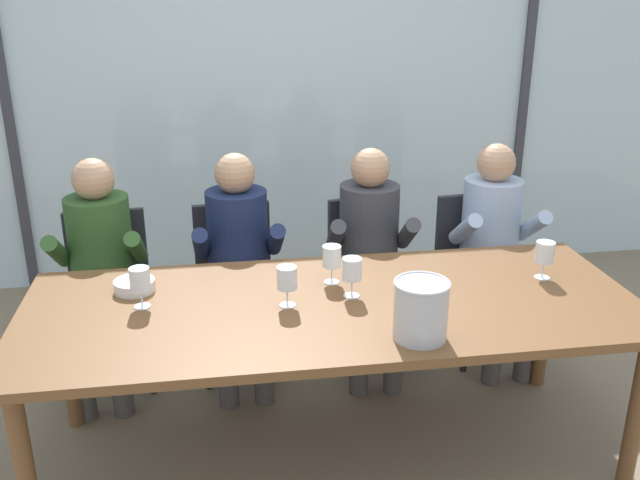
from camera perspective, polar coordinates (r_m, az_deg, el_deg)
The scene contains 21 objects.
ground at distance 4.16m, azimuth -1.40°, elevation -8.69°, with size 14.00×14.00×0.00m, color #847056.
window_glass_panel at distance 4.83m, azimuth -3.37°, elevation 11.81°, with size 7.79×0.03×2.60m, color silver.
window_mullion_left at distance 4.96m, azimuth -24.26°, elevation 10.29°, with size 0.06×0.06×2.60m, color #38383D.
window_mullion_right at distance 5.28m, azimuth 16.36°, elevation 11.78°, with size 0.06×0.06×2.60m, color #38383D.
hillside_vineyard at distance 9.30m, azimuth -6.14°, elevation 13.45°, with size 13.79×2.40×1.78m, color #477A38.
dining_table at distance 2.96m, azimuth 1.05°, elevation -6.26°, with size 2.59×1.03×0.76m.
chair_near_curtain at distance 3.87m, azimuth -16.89°, elevation -3.38°, with size 0.47×0.47×0.89m.
chair_left_of_center at distance 3.85m, azimuth -6.93°, elevation -2.74°, with size 0.47×0.47×0.89m.
chair_center at distance 3.93m, azimuth 4.06°, elevation -2.09°, with size 0.50×0.50×0.89m.
chair_right_of_center at distance 4.08m, azimuth 12.69°, elevation -1.67°, with size 0.49×0.49×0.89m.
person_olive_shirt at distance 3.69m, azimuth -17.55°, elevation -1.69°, with size 0.46×0.61×1.21m.
person_navy_polo at distance 3.65m, azimuth -6.66°, elevation -1.12°, with size 0.46×0.61×1.21m.
person_charcoal_jacket at distance 3.73m, azimuth 4.14°, elevation -0.50°, with size 0.49×0.63×1.21m.
person_pale_blue_shirt at distance 3.94m, azimuth 14.11°, elevation 0.07°, with size 0.46×0.61×1.21m.
ice_bucket_primary at distance 2.64m, azimuth 8.25°, elevation -5.62°, with size 0.21×0.21×0.23m.
tasting_bowl at distance 3.13m, azimuth -14.93°, elevation -3.62°, with size 0.18×0.18×0.05m, color silver.
wine_glass_by_left_taster at distance 2.94m, azimuth 2.64°, elevation -2.44°, with size 0.08×0.08×0.17m.
wine_glass_near_bucket at distance 2.94m, azimuth -14.51°, elevation -3.25°, with size 0.08×0.08×0.17m.
wine_glass_center_pour at distance 2.86m, azimuth -2.72°, elevation -3.23°, with size 0.08×0.08×0.17m.
wine_glass_by_right_taster at distance 3.07m, azimuth 0.97°, elevation -1.48°, with size 0.08×0.08×0.17m.
wine_glass_spare_empty at distance 3.28m, azimuth 17.90°, elevation -1.08°, with size 0.08×0.08×0.17m.
Camera 1 is at (-0.46, -2.60, 2.04)m, focal length 39.12 mm.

